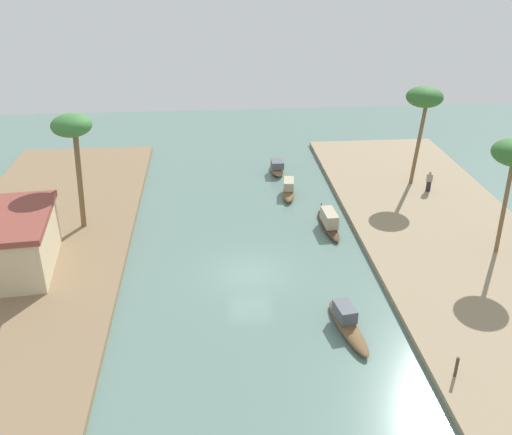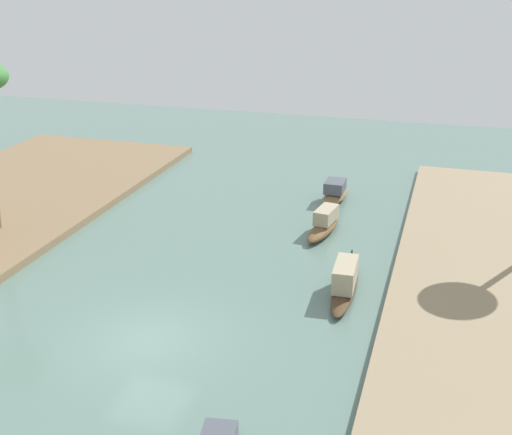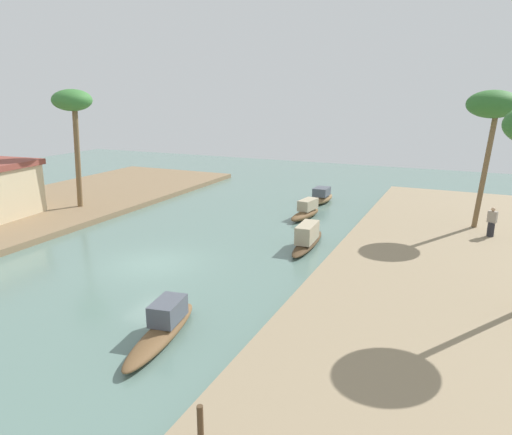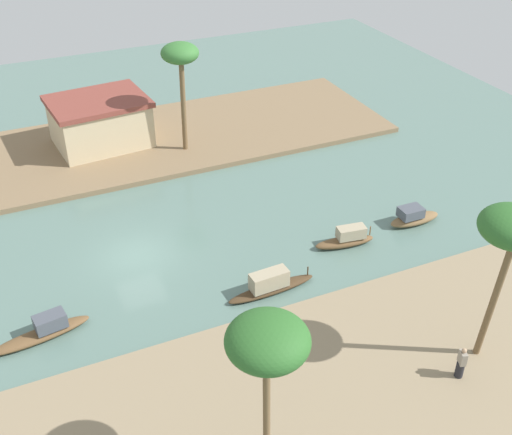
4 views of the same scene
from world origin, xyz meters
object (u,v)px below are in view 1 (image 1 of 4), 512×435
Objects in this scene: riverside_building at (5,243)px; mooring_post at (456,367)px; sampan_near_left_bank at (347,323)px; sampan_with_tall_canopy at (289,190)px; palm_tree_right_tall at (72,130)px; palm_tree_left_far at (424,99)px; sampan_open_hull at (277,167)px; sampan_upstream_small at (329,222)px; person_on_near_bank at (429,182)px.

mooring_post is at bearing -121.60° from riverside_building.
riverside_building is (6.75, 18.13, 1.64)m from sampan_near_left_bank.
sampan_with_tall_canopy is 16.19m from palm_tree_right_tall.
riverside_building is at bearing 110.74° from palm_tree_left_far.
riverside_building is (10.81, 21.95, 1.19)m from mooring_post.
palm_tree_left_far is at bearing -77.62° from palm_tree_right_tall.
sampan_near_left_bank is 19.41m from riverside_building.
sampan_open_hull is (21.04, 0.98, 0.04)m from sampan_near_left_bank.
riverside_building reaches higher than sampan_open_hull.
mooring_post reaches higher than sampan_near_left_bank.
palm_tree_right_tall reaches higher than sampan_upstream_small.
palm_tree_left_far reaches higher than person_on_near_bank.
palm_tree_left_far is 1.07× the size of riverside_building.
sampan_open_hull is 3.25× the size of mooring_post.
sampan_open_hull is 0.43× the size of palm_tree_right_tall.
person_on_near_bank reaches higher than mooring_post.
sampan_open_hull is 22.39m from riverside_building.
sampan_upstream_small is 1.37× the size of sampan_with_tall_canopy.
person_on_near_bank is 6.12m from palm_tree_left_far.
palm_tree_right_tall is 7.81m from riverside_building.
sampan_near_left_bank is 0.62× the size of palm_tree_right_tall.
riverside_building reaches higher than mooring_post.
person_on_near_bank is (-0.86, -10.47, 0.60)m from sampan_with_tall_canopy.
mooring_post is at bearing 93.62° from person_on_near_bank.
mooring_post is (-25.10, -4.80, 0.41)m from sampan_open_hull.
riverside_building is at bearing 99.02° from sampan_upstream_small.
sampan_open_hull is 12.72m from palm_tree_left_far.
palm_tree_right_tall is at bearing 49.47° from mooring_post.
sampan_open_hull is at bearing -6.37° from sampan_near_left_bank.
mooring_post reaches higher than sampan_with_tall_canopy.
sampan_upstream_small is 15.08m from mooring_post.
riverside_building is at bearing 127.04° from sampan_with_tall_canopy.
sampan_upstream_small is at bearing 128.43° from palm_tree_left_far.
palm_tree_right_tall is at bearing -38.71° from riverside_building.
palm_tree_left_far is (1.61, 0.59, 5.88)m from person_on_near_bank.
sampan_with_tall_canopy is 0.47× the size of palm_tree_left_far.
sampan_with_tall_canopy is (5.56, 1.93, -0.03)m from sampan_upstream_small.
palm_tree_left_far reaches higher than sampan_upstream_small.
palm_tree_right_tall reaches higher than riverside_building.
sampan_near_left_bank is 4.73× the size of mooring_post.
person_on_near_bank is at bearing -159.99° from palm_tree_left_far.
riverside_building is at bearing 130.35° from sampan_open_hull.
person_on_near_bank is at bearing -86.44° from sampan_with_tall_canopy.
sampan_open_hull is at bearing -56.31° from palm_tree_right_tall.
sampan_near_left_bank reaches higher than sampan_open_hull.
sampan_with_tall_canopy is at bearing 12.34° from mooring_post.
palm_tree_right_tall reaches higher than sampan_open_hull.
mooring_post is 0.13× the size of palm_tree_right_tall.
person_on_near_bank is 20.46m from mooring_post.
person_on_near_bank is 1.58× the size of mooring_post.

